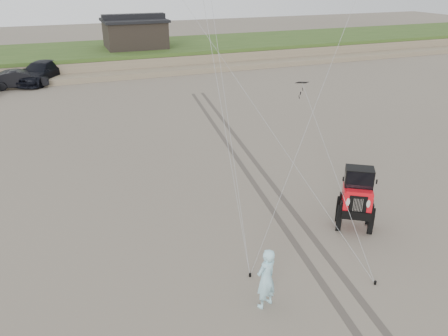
{
  "coord_description": "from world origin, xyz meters",
  "views": [
    {
      "loc": [
        -6.6,
        -10.17,
        8.97
      ],
      "look_at": [
        -1.42,
        3.0,
        2.6
      ],
      "focal_mm": 35.0,
      "sensor_mm": 36.0,
      "label": 1
    }
  ],
  "objects_px": {
    "truck_c": "(41,72)",
    "jeep": "(356,206)",
    "truck_b": "(20,79)",
    "man": "(266,278)",
    "cabin": "(135,32)"
  },
  "relations": [
    {
      "from": "truck_c",
      "to": "jeep",
      "type": "height_order",
      "value": "jeep"
    },
    {
      "from": "truck_b",
      "to": "man",
      "type": "height_order",
      "value": "man"
    },
    {
      "from": "truck_c",
      "to": "man",
      "type": "relative_size",
      "value": 3.17
    },
    {
      "from": "truck_c",
      "to": "truck_b",
      "type": "bearing_deg",
      "value": -106.54
    },
    {
      "from": "man",
      "to": "cabin",
      "type": "bearing_deg",
      "value": -117.18
    },
    {
      "from": "truck_c",
      "to": "jeep",
      "type": "bearing_deg",
      "value": -38.81
    },
    {
      "from": "cabin",
      "to": "truck_c",
      "type": "relative_size",
      "value": 1.04
    },
    {
      "from": "cabin",
      "to": "jeep",
      "type": "distance_m",
      "value": 35.74
    },
    {
      "from": "truck_b",
      "to": "man",
      "type": "xyz_separation_m",
      "value": [
        7.43,
        -31.35,
        0.23
      ]
    },
    {
      "from": "truck_b",
      "to": "man",
      "type": "distance_m",
      "value": 32.22
    },
    {
      "from": "truck_c",
      "to": "jeep",
      "type": "distance_m",
      "value": 32.14
    },
    {
      "from": "truck_c",
      "to": "man",
      "type": "height_order",
      "value": "man"
    },
    {
      "from": "jeep",
      "to": "man",
      "type": "xyz_separation_m",
      "value": [
        -5.04,
        -2.59,
        -0.0
      ]
    },
    {
      "from": "truck_b",
      "to": "jeep",
      "type": "distance_m",
      "value": 31.35
    },
    {
      "from": "cabin",
      "to": "truck_b",
      "type": "xyz_separation_m",
      "value": [
        -11.23,
        -6.89,
        -2.49
      ]
    }
  ]
}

